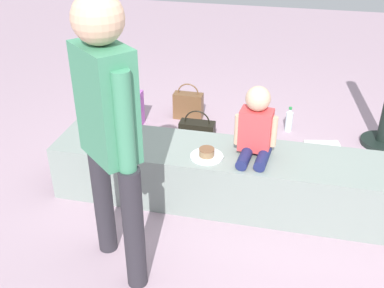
% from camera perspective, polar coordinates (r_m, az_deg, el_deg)
% --- Properties ---
extents(ground_plane, '(12.00, 12.00, 0.00)m').
position_cam_1_polar(ground_plane, '(3.34, 6.14, -7.18)').
color(ground_plane, '#AA8D9D').
extents(concrete_ledge, '(2.66, 0.50, 0.40)m').
position_cam_1_polar(concrete_ledge, '(3.22, 6.33, -4.31)').
color(concrete_ledge, gray).
rests_on(concrete_ledge, ground_plane).
extents(child_seated, '(0.28, 0.32, 0.48)m').
position_cam_1_polar(child_seated, '(3.01, 7.94, 2.14)').
color(child_seated, navy).
rests_on(child_seated, concrete_ledge).
extents(adult_standing, '(0.39, 0.36, 1.60)m').
position_cam_1_polar(adult_standing, '(2.33, -10.35, 2.79)').
color(adult_standing, '#2B292F').
rests_on(adult_standing, ground_plane).
extents(cake_plate, '(0.22, 0.22, 0.07)m').
position_cam_1_polar(cake_plate, '(3.05, 1.84, -1.29)').
color(cake_plate, white).
rests_on(cake_plate, concrete_ledge).
extents(gift_bag, '(0.19, 0.13, 0.37)m').
position_cam_1_polar(gift_bag, '(4.32, -7.41, 4.46)').
color(gift_bag, '#B259BF').
rests_on(gift_bag, ground_plane).
extents(water_bottle_near_gift, '(0.07, 0.07, 0.20)m').
position_cam_1_polar(water_bottle_near_gift, '(3.71, 2.03, -1.15)').
color(water_bottle_near_gift, silver).
rests_on(water_bottle_near_gift, ground_plane).
extents(water_bottle_far_side, '(0.06, 0.06, 0.24)m').
position_cam_1_polar(water_bottle_far_side, '(4.28, 11.95, 2.92)').
color(water_bottle_far_side, silver).
rests_on(water_bottle_far_side, ground_plane).
extents(party_cup_red, '(0.08, 0.08, 0.12)m').
position_cam_1_polar(party_cup_red, '(4.06, -7.24, 1.03)').
color(party_cup_red, red).
rests_on(party_cup_red, ground_plane).
extents(cake_box_white, '(0.35, 0.38, 0.12)m').
position_cam_1_polar(cake_box_white, '(3.87, 16.07, -1.50)').
color(cake_box_white, white).
rests_on(cake_box_white, ground_plane).
extents(handbag_black_leather, '(0.31, 0.13, 0.30)m').
position_cam_1_polar(handbag_black_leather, '(4.02, 0.64, 1.60)').
color(handbag_black_leather, black).
rests_on(handbag_black_leather, ground_plane).
extents(handbag_brown_canvas, '(0.28, 0.12, 0.36)m').
position_cam_1_polar(handbag_brown_canvas, '(4.42, -0.47, 4.83)').
color(handbag_brown_canvas, brown).
rests_on(handbag_brown_canvas, ground_plane).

